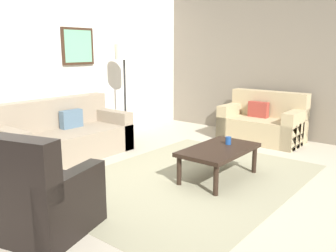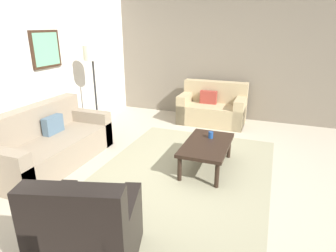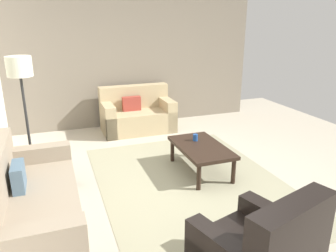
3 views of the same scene
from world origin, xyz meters
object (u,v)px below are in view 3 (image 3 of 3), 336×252
coffee_table (201,149)px  lamp_standing (21,80)px  couch_main (23,208)px  couch_loveseat (137,115)px  cup (195,137)px

coffee_table → lamp_standing: lamp_standing is taller
couch_main → couch_loveseat: size_ratio=1.43×
couch_loveseat → coffee_table: (-2.21, -0.39, 0.05)m
coffee_table → lamp_standing: bearing=74.9°
coffee_table → couch_loveseat: bearing=9.9°
lamp_standing → couch_loveseat: bearing=-50.6°
couch_loveseat → lamp_standing: 2.73m
couch_main → couch_loveseat: (2.89, -1.98, 0.01)m
cup → lamp_standing: size_ratio=0.06×
couch_main → lamp_standing: bearing=-2.3°
cup → lamp_standing: (0.41, 2.32, 0.95)m
couch_main → lamp_standing: 1.72m
coffee_table → cup: 0.24m
couch_loveseat → cup: size_ratio=13.88×
couch_main → couch_loveseat: bearing=-34.4°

